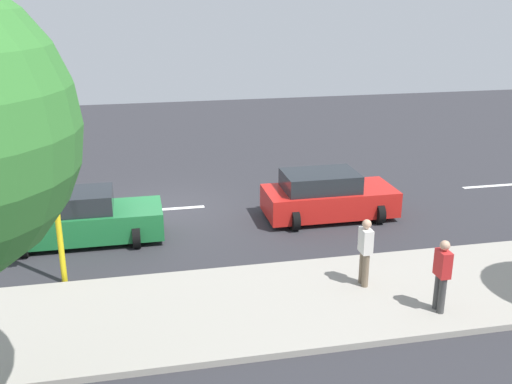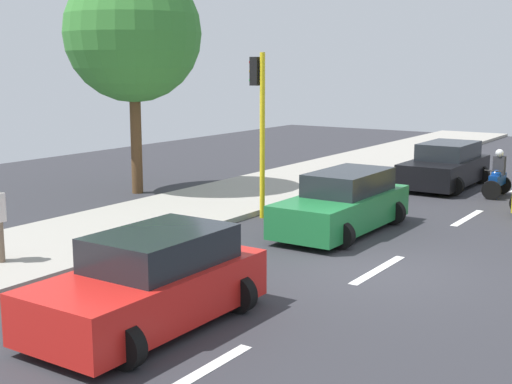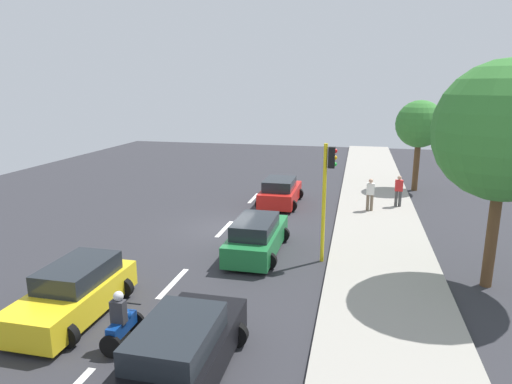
# 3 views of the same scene
# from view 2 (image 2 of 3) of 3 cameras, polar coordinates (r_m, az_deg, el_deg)

# --- Properties ---
(ground_plane) EXTENTS (40.00, 60.00, 0.10)m
(ground_plane) POSITION_cam_2_polar(r_m,az_deg,el_deg) (14.76, 9.90, -6.45)
(ground_plane) COLOR #2D2D33
(sidewalk) EXTENTS (4.00, 60.00, 0.15)m
(sidewalk) POSITION_cam_2_polar(r_m,az_deg,el_deg) (18.57, -10.26, -2.61)
(sidewalk) COLOR #9E998E
(sidewalk) RESTS_ON ground
(lane_stripe_north) EXTENTS (0.20, 2.40, 0.01)m
(lane_stripe_north) POSITION_cam_2_polar(r_m,az_deg,el_deg) (20.23, 16.81, -2.03)
(lane_stripe_north) COLOR white
(lane_stripe_north) RESTS_ON ground
(lane_stripe_mid) EXTENTS (0.20, 2.40, 0.01)m
(lane_stripe_mid) POSITION_cam_2_polar(r_m,az_deg,el_deg) (14.75, 9.90, -6.24)
(lane_stripe_mid) COLOR white
(lane_stripe_mid) RESTS_ON ground
(lane_stripe_south) EXTENTS (0.20, 2.40, 0.01)m
(lane_stripe_south) POSITION_cam_2_polar(r_m,az_deg,el_deg) (9.88, -4.84, -14.60)
(lane_stripe_south) COLOR white
(lane_stripe_south) RESTS_ON ground
(car_red) EXTENTS (2.27, 4.13, 1.52)m
(car_red) POSITION_cam_2_polar(r_m,az_deg,el_deg) (11.47, -8.51, -7.33)
(car_red) COLOR red
(car_red) RESTS_ON ground
(car_green) EXTENTS (2.14, 4.59, 1.52)m
(car_green) POSITION_cam_2_polar(r_m,az_deg,el_deg) (17.83, 7.13, -0.96)
(car_green) COLOR #1E7238
(car_green) RESTS_ON ground
(car_black) EXTENTS (2.29, 4.41, 1.52)m
(car_black) POSITION_cam_2_polar(r_m,az_deg,el_deg) (25.15, 15.14, 2.03)
(car_black) COLOR black
(car_black) RESTS_ON ground
(motorcycle) EXTENTS (0.60, 1.30, 1.53)m
(motorcycle) POSITION_cam_2_polar(r_m,az_deg,el_deg) (23.72, 19.04, 1.17)
(motorcycle) COLOR black
(motorcycle) RESTS_ON ground
(traffic_light_corner) EXTENTS (0.49, 0.24, 4.50)m
(traffic_light_corner) POSITION_cam_2_polar(r_m,az_deg,el_deg) (19.06, 0.28, 6.57)
(traffic_light_corner) COLOR yellow
(traffic_light_corner) RESTS_ON ground
(street_tree_south) EXTENTS (4.39, 4.39, 7.36)m
(street_tree_south) POSITION_cam_2_polar(r_m,az_deg,el_deg) (23.17, -9.97, 12.56)
(street_tree_south) COLOR brown
(street_tree_south) RESTS_ON ground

